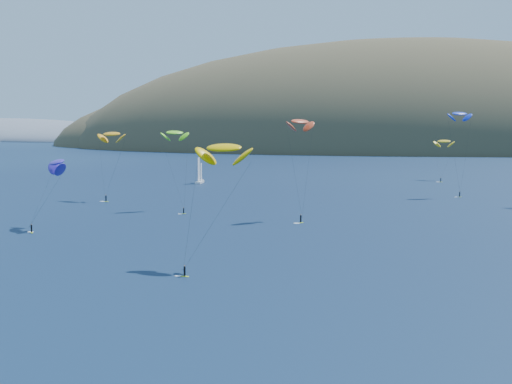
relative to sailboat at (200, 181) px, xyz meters
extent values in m
plane|color=black|center=(54.79, -195.11, -0.94)|extent=(2800.00, 2800.00, 0.00)
ellipsoid|color=#3D3526|center=(74.79, 364.89, -13.54)|extent=(600.00, 300.00, 210.00)
ellipsoid|color=#3D3526|center=(-85.21, 394.89, -8.14)|extent=(340.00, 240.00, 120.00)
ellipsoid|color=slate|center=(-285.21, 524.89, -3.58)|extent=(240.00, 180.00, 44.00)
cube|color=silver|center=(0.00, -0.02, -0.58)|extent=(2.55, 7.81, 0.92)
cylinder|color=silver|center=(0.00, 0.50, 4.81)|extent=(0.14, 0.14, 10.77)
cube|color=#D1F91B|center=(-10.28, -64.69, -0.89)|extent=(1.59, 0.67, 0.08)
cylinder|color=black|center=(-10.28, -64.69, 0.07)|extent=(0.36, 0.36, 1.65)
sphere|color=#8C6047|center=(-10.28, -64.69, 1.03)|extent=(0.28, 0.28, 0.28)
ellipsoid|color=orange|center=(-10.61, -58.74, 18.89)|extent=(9.38, 5.41, 4.95)
cube|color=#D1F91B|center=(42.18, -157.08, -0.90)|extent=(1.37, 0.57, 0.07)
cylinder|color=black|center=(42.18, -157.08, -0.07)|extent=(0.31, 0.31, 1.42)
sphere|color=#8C6047|center=(42.18, -157.08, 0.76)|extent=(0.24, 0.24, 0.24)
ellipsoid|color=#DFB200|center=(46.08, -147.28, 18.57)|extent=(9.93, 5.66, 5.25)
cube|color=#D1F91B|center=(20.26, -86.39, -0.90)|extent=(1.22, 1.03, 0.07)
cylinder|color=black|center=(20.26, -86.39, -0.12)|extent=(0.29, 0.29, 1.33)
sphere|color=#8C6047|center=(20.26, -86.39, 0.66)|extent=(0.22, 0.22, 0.22)
ellipsoid|color=#63D31B|center=(15.09, -77.08, 19.72)|extent=(8.02, 7.18, 4.14)
cube|color=#D1F91B|center=(93.07, -31.01, -0.90)|extent=(1.38, 0.93, 0.07)
cylinder|color=black|center=(93.07, -31.01, -0.06)|extent=(0.31, 0.31, 1.43)
sphere|color=#8C6047|center=(93.07, -31.01, 0.78)|extent=(0.24, 0.24, 0.24)
ellipsoid|color=#1332C8|center=(92.59, -28.33, 25.06)|extent=(8.68, 6.69, 4.39)
cube|color=#D1F91B|center=(51.95, -96.59, -0.89)|extent=(1.33, 1.44, 0.08)
cylinder|color=black|center=(51.95, -96.59, 0.06)|extent=(0.36, 0.36, 1.63)
sphere|color=#8C6047|center=(51.95, -96.59, 1.01)|extent=(0.27, 0.27, 0.27)
ellipsoid|color=#CD4321|center=(50.64, -89.16, 22.72)|extent=(8.09, 8.50, 4.48)
cube|color=#D1F91B|center=(-2.43, -122.56, -0.90)|extent=(1.22, 1.39, 0.08)
cylinder|color=black|center=(-2.43, -122.56, 0.01)|extent=(0.34, 0.34, 1.54)
sphere|color=#8C6047|center=(-2.43, -122.56, 0.90)|extent=(0.26, 0.26, 0.26)
ellipsoid|color=#2E1E9E|center=(-0.65, -113.67, 13.70)|extent=(9.47, 10.31, 5.36)
cube|color=#D1F91B|center=(90.35, 23.46, -0.90)|extent=(1.40, 0.75, 0.07)
cylinder|color=black|center=(90.35, 23.46, -0.05)|extent=(0.32, 0.32, 1.44)
sphere|color=#8C6047|center=(90.35, 23.46, 0.79)|extent=(0.24, 0.24, 0.24)
ellipsoid|color=gold|center=(91.91, 35.32, 14.58)|extent=(8.79, 5.85, 4.50)
camera|label=1|loc=(74.13, -260.48, 23.09)|focal=50.00mm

